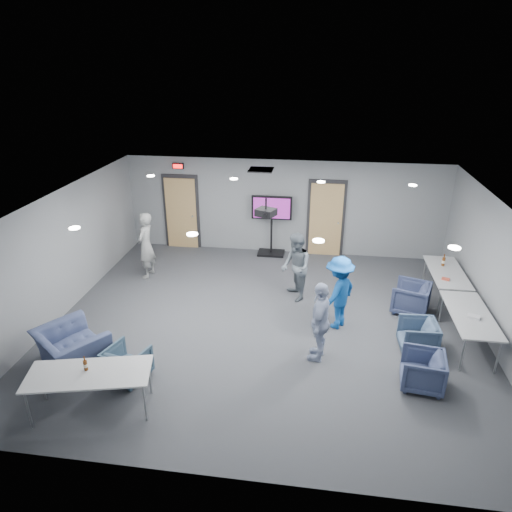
# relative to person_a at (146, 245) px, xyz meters

# --- Properties ---
(floor) EXTENTS (9.00, 9.00, 0.00)m
(floor) POSITION_rel_person_a_xyz_m (3.33, -1.86, -0.86)
(floor) COLOR #34373C
(floor) RESTS_ON ground
(ceiling) EXTENTS (9.00, 9.00, 0.00)m
(ceiling) POSITION_rel_person_a_xyz_m (3.33, -1.86, 1.84)
(ceiling) COLOR silver
(ceiling) RESTS_ON wall_back
(wall_back) EXTENTS (9.00, 0.02, 2.70)m
(wall_back) POSITION_rel_person_a_xyz_m (3.33, 2.14, 0.49)
(wall_back) COLOR gray
(wall_back) RESTS_ON floor
(wall_front) EXTENTS (9.00, 0.02, 2.70)m
(wall_front) POSITION_rel_person_a_xyz_m (3.33, -5.86, 0.49)
(wall_front) COLOR gray
(wall_front) RESTS_ON floor
(wall_left) EXTENTS (0.02, 8.00, 2.70)m
(wall_left) POSITION_rel_person_a_xyz_m (-1.17, -1.86, 0.49)
(wall_left) COLOR gray
(wall_left) RESTS_ON floor
(wall_right) EXTENTS (0.02, 8.00, 2.70)m
(wall_right) POSITION_rel_person_a_xyz_m (7.83, -1.86, 0.49)
(wall_right) COLOR gray
(wall_right) RESTS_ON floor
(door_left) EXTENTS (1.06, 0.17, 2.24)m
(door_left) POSITION_rel_person_a_xyz_m (0.33, 2.09, 0.21)
(door_left) COLOR black
(door_left) RESTS_ON wall_back
(door_right) EXTENTS (1.06, 0.17, 2.24)m
(door_right) POSITION_rel_person_a_xyz_m (4.53, 2.09, 0.21)
(door_right) COLOR black
(door_right) RESTS_ON wall_back
(exit_sign) EXTENTS (0.32, 0.08, 0.16)m
(exit_sign) POSITION_rel_person_a_xyz_m (0.33, 2.07, 1.59)
(exit_sign) COLOR black
(exit_sign) RESTS_ON wall_back
(hvac_diffuser) EXTENTS (0.60, 0.60, 0.03)m
(hvac_diffuser) POSITION_rel_person_a_xyz_m (2.83, 0.94, 1.82)
(hvac_diffuser) COLOR black
(hvac_diffuser) RESTS_ON ceiling
(downlights) EXTENTS (6.18, 3.78, 0.02)m
(downlights) POSITION_rel_person_a_xyz_m (3.33, -1.86, 1.82)
(downlights) COLOR white
(downlights) RESTS_ON ceiling
(person_a) EXTENTS (0.45, 0.65, 1.72)m
(person_a) POSITION_rel_person_a_xyz_m (0.00, 0.00, 0.00)
(person_a) COLOR gray
(person_a) RESTS_ON floor
(person_b) EXTENTS (0.86, 0.96, 1.62)m
(person_b) POSITION_rel_person_a_xyz_m (3.86, -0.66, -0.05)
(person_b) COLOR slate
(person_b) RESTS_ON floor
(person_c) EXTENTS (0.55, 0.99, 1.59)m
(person_c) POSITION_rel_person_a_xyz_m (4.46, -2.93, -0.06)
(person_c) COLOR #9DAACA
(person_c) RESTS_ON floor
(person_d) EXTENTS (1.06, 1.18, 1.59)m
(person_d) POSITION_rel_person_a_xyz_m (4.82, -1.75, -0.06)
(person_d) COLOR #174B95
(person_d) RESTS_ON floor
(chair_right_a) EXTENTS (0.97, 0.96, 0.70)m
(chair_right_a) POSITION_rel_person_a_xyz_m (6.46, -0.92, -0.51)
(chair_right_a) COLOR #323A57
(chair_right_a) RESTS_ON floor
(chair_right_b) EXTENTS (0.72, 0.70, 0.63)m
(chair_right_b) POSITION_rel_person_a_xyz_m (6.35, -2.41, -0.55)
(chair_right_b) COLOR #3D506A
(chair_right_b) RESTS_ON floor
(chair_right_c) EXTENTS (0.80, 0.79, 0.65)m
(chair_right_c) POSITION_rel_person_a_xyz_m (6.23, -3.52, -0.53)
(chair_right_c) COLOR #384261
(chair_right_c) RESTS_ON floor
(chair_front_a) EXTENTS (0.85, 0.86, 0.63)m
(chair_front_a) POSITION_rel_person_a_xyz_m (1.11, -4.02, -0.55)
(chair_front_a) COLOR #374D60
(chair_front_a) RESTS_ON floor
(chair_front_b) EXTENTS (1.57, 1.54, 0.77)m
(chair_front_b) POSITION_rel_person_a_xyz_m (0.00, -3.86, -0.47)
(chair_front_b) COLOR #3E496C
(chair_front_b) RESTS_ON floor
(table_right_a) EXTENTS (0.75, 1.79, 0.73)m
(table_right_a) POSITION_rel_person_a_xyz_m (7.33, -0.23, -0.18)
(table_right_a) COLOR #ABAEB0
(table_right_a) RESTS_ON floor
(table_right_b) EXTENTS (0.77, 1.84, 0.73)m
(table_right_b) POSITION_rel_person_a_xyz_m (7.33, -2.13, -0.17)
(table_right_b) COLOR #ABAEB0
(table_right_b) RESTS_ON floor
(table_front_left) EXTENTS (2.04, 1.21, 0.73)m
(table_front_left) POSITION_rel_person_a_xyz_m (0.88, -4.86, -0.17)
(table_front_left) COLOR #ABAEB0
(table_front_left) RESTS_ON floor
(bottle_front) EXTENTS (0.07, 0.07, 0.25)m
(bottle_front) POSITION_rel_person_a_xyz_m (0.80, -4.80, -0.04)
(bottle_front) COLOR #5B2E0F
(bottle_front) RESTS_ON table_front_left
(bottle_right) EXTENTS (0.08, 0.08, 0.30)m
(bottle_right) POSITION_rel_person_a_xyz_m (7.31, 0.08, -0.02)
(bottle_right) COLOR #5B2E0F
(bottle_right) RESTS_ON table_right_a
(snack_box) EXTENTS (0.19, 0.16, 0.04)m
(snack_box) POSITION_rel_person_a_xyz_m (7.20, -0.68, -0.11)
(snack_box) COLOR #C24530
(snack_box) RESTS_ON table_right_a
(wrapper) EXTENTS (0.26, 0.22, 0.05)m
(wrapper) POSITION_rel_person_a_xyz_m (7.34, -2.29, -0.11)
(wrapper) COLOR silver
(wrapper) RESTS_ON table_right_b
(tv_stand) EXTENTS (1.13, 0.54, 1.74)m
(tv_stand) POSITION_rel_person_a_xyz_m (3.02, 1.88, 0.12)
(tv_stand) COLOR black
(tv_stand) RESTS_ON floor
(projector) EXTENTS (0.46, 0.43, 0.36)m
(projector) POSITION_rel_person_a_xyz_m (3.26, -1.54, 1.54)
(projector) COLOR black
(projector) RESTS_ON ceiling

